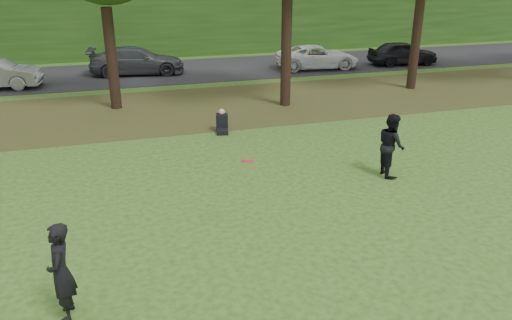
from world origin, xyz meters
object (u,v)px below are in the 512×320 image
(player_left, at_px, (61,272))
(seated_person, at_px, (222,123))
(player_right, at_px, (391,145))
(frisbee, at_px, (247,161))

(player_left, distance_m, seated_person, 10.45)
(player_left, height_order, seated_person, player_left)
(player_right, distance_m, seated_person, 6.47)
(player_right, xyz_separation_m, frisbee, (-4.85, -2.13, 0.86))
(frisbee, relative_size, seated_person, 0.46)
(player_right, bearing_deg, seated_person, 43.91)
(frisbee, bearing_deg, seated_person, 81.18)
(player_left, bearing_deg, seated_person, 154.75)
(player_left, height_order, frisbee, frisbee)
(player_left, xyz_separation_m, seated_person, (4.90, 9.21, -0.58))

